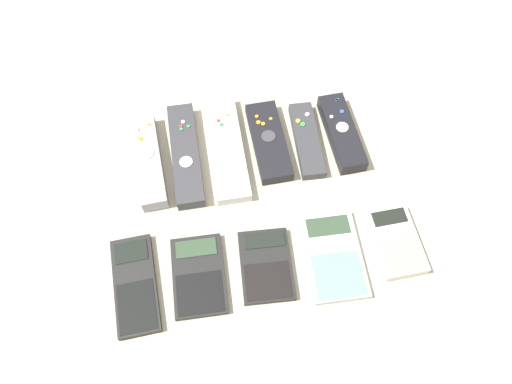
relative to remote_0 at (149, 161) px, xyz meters
name	(u,v)px	position (x,y,z in m)	size (l,w,h in m)	color
ground_plane	(259,211)	(0.18, -0.12, -0.01)	(3.00, 3.00, 0.00)	#B2A88E
remote_0	(149,161)	(0.00, 0.00, 0.00)	(0.05, 0.19, 0.03)	gray
remote_1	(186,155)	(0.06, 0.00, 0.00)	(0.05, 0.21, 0.03)	#333338
remote_2	(226,148)	(0.14, 0.01, 0.00)	(0.06, 0.22, 0.02)	silver
remote_3	(269,142)	(0.21, 0.01, 0.00)	(0.06, 0.16, 0.02)	black
remote_4	(307,140)	(0.28, 0.00, 0.00)	(0.05, 0.16, 0.02)	#333338
remote_5	(341,133)	(0.35, 0.00, 0.00)	(0.05, 0.16, 0.03)	black
calculator_0	(135,285)	(-0.04, -0.22, -0.01)	(0.07, 0.16, 0.01)	black
calculator_1	(199,276)	(0.06, -0.22, -0.01)	(0.08, 0.13, 0.01)	black
calculator_2	(266,265)	(0.17, -0.22, -0.01)	(0.09, 0.12, 0.01)	black
calculator_3	(334,256)	(0.28, -0.22, -0.01)	(0.09, 0.15, 0.01)	#B2B2B7
calculator_4	(396,242)	(0.38, -0.22, 0.00)	(0.07, 0.12, 0.02)	beige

